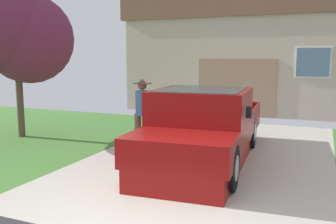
{
  "coord_description": "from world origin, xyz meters",
  "views": [
    {
      "loc": [
        2.29,
        -3.73,
        2.27
      ],
      "look_at": [
        -0.88,
        3.76,
        1.06
      ],
      "focal_mm": 39.72,
      "sensor_mm": 36.0,
      "label": 1
    }
  ],
  "objects_px": {
    "handbag": "(132,149)",
    "house_with_garage": "(254,55)",
    "pickup_truck": "(202,131)",
    "person_with_hat": "(143,112)",
    "front_yard_tree": "(18,34)"
  },
  "relations": [
    {
      "from": "handbag",
      "to": "house_with_garage",
      "type": "xyz_separation_m",
      "value": [
        1.11,
        9.26,
        2.22
      ]
    },
    {
      "from": "person_with_hat",
      "to": "house_with_garage",
      "type": "distance_m",
      "value": 9.13
    },
    {
      "from": "person_with_hat",
      "to": "pickup_truck",
      "type": "bearing_deg",
      "value": 5.41
    },
    {
      "from": "house_with_garage",
      "to": "front_yard_tree",
      "type": "height_order",
      "value": "house_with_garage"
    },
    {
      "from": "person_with_hat",
      "to": "handbag",
      "type": "distance_m",
      "value": 0.91
    },
    {
      "from": "house_with_garage",
      "to": "pickup_truck",
      "type": "bearing_deg",
      "value": -86.19
    },
    {
      "from": "person_with_hat",
      "to": "handbag",
      "type": "xyz_separation_m",
      "value": [
        -0.14,
        -0.29,
        -0.85
      ]
    },
    {
      "from": "pickup_truck",
      "to": "handbag",
      "type": "height_order",
      "value": "pickup_truck"
    },
    {
      "from": "house_with_garage",
      "to": "person_with_hat",
      "type": "bearing_deg",
      "value": -96.22
    },
    {
      "from": "person_with_hat",
      "to": "house_with_garage",
      "type": "relative_size",
      "value": 0.17
    },
    {
      "from": "handbag",
      "to": "house_with_garage",
      "type": "bearing_deg",
      "value": 83.14
    },
    {
      "from": "pickup_truck",
      "to": "person_with_hat",
      "type": "distance_m",
      "value": 1.66
    },
    {
      "from": "handbag",
      "to": "pickup_truck",
      "type": "bearing_deg",
      "value": -1.64
    },
    {
      "from": "pickup_truck",
      "to": "front_yard_tree",
      "type": "bearing_deg",
      "value": -9.71
    },
    {
      "from": "handbag",
      "to": "front_yard_tree",
      "type": "distance_m",
      "value": 4.69
    }
  ]
}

